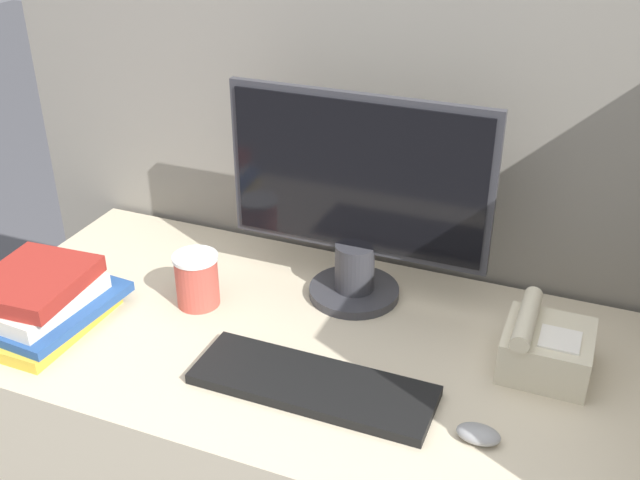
{
  "coord_description": "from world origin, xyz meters",
  "views": [
    {
      "loc": [
        0.49,
        -0.78,
        1.67
      ],
      "look_at": [
        0.02,
        0.39,
        0.98
      ],
      "focal_mm": 42.0,
      "sensor_mm": 36.0,
      "label": 1
    }
  ],
  "objects_px": {
    "mouse": "(478,434)",
    "book_stack": "(40,300)",
    "keyboard": "(313,385)",
    "coffee_cup": "(197,280)",
    "desk_telephone": "(545,348)",
    "monitor": "(357,204)"
  },
  "relations": [
    {
      "from": "desk_telephone",
      "to": "monitor",
      "type": "bearing_deg",
      "value": 165.14
    },
    {
      "from": "mouse",
      "to": "coffee_cup",
      "type": "height_order",
      "value": "coffee_cup"
    },
    {
      "from": "mouse",
      "to": "coffee_cup",
      "type": "relative_size",
      "value": 0.63
    },
    {
      "from": "keyboard",
      "to": "mouse",
      "type": "xyz_separation_m",
      "value": [
        0.31,
        -0.02,
        0.0
      ]
    },
    {
      "from": "desk_telephone",
      "to": "mouse",
      "type": "bearing_deg",
      "value": -107.29
    },
    {
      "from": "keyboard",
      "to": "book_stack",
      "type": "bearing_deg",
      "value": -178.76
    },
    {
      "from": "monitor",
      "to": "book_stack",
      "type": "bearing_deg",
      "value": -148.65
    },
    {
      "from": "monitor",
      "to": "desk_telephone",
      "type": "xyz_separation_m",
      "value": [
        0.42,
        -0.11,
        -0.17
      ]
    },
    {
      "from": "monitor",
      "to": "book_stack",
      "type": "relative_size",
      "value": 1.84
    },
    {
      "from": "monitor",
      "to": "keyboard",
      "type": "xyz_separation_m",
      "value": [
        0.04,
        -0.33,
        -0.21
      ]
    },
    {
      "from": "mouse",
      "to": "desk_telephone",
      "type": "xyz_separation_m",
      "value": [
        0.07,
        0.24,
        0.04
      ]
    },
    {
      "from": "mouse",
      "to": "book_stack",
      "type": "xyz_separation_m",
      "value": [
        -0.91,
        0.0,
        0.04
      ]
    },
    {
      "from": "monitor",
      "to": "coffee_cup",
      "type": "bearing_deg",
      "value": -152.19
    },
    {
      "from": "monitor",
      "to": "desk_telephone",
      "type": "relative_size",
      "value": 3.12
    },
    {
      "from": "coffee_cup",
      "to": "desk_telephone",
      "type": "distance_m",
      "value": 0.72
    },
    {
      "from": "monitor",
      "to": "keyboard",
      "type": "relative_size",
      "value": 1.25
    },
    {
      "from": "mouse",
      "to": "keyboard",
      "type": "bearing_deg",
      "value": 176.75
    },
    {
      "from": "coffee_cup",
      "to": "book_stack",
      "type": "distance_m",
      "value": 0.32
    },
    {
      "from": "book_stack",
      "to": "desk_telephone",
      "type": "xyz_separation_m",
      "value": [
        0.98,
        0.23,
        -0.01
      ]
    },
    {
      "from": "mouse",
      "to": "book_stack",
      "type": "bearing_deg",
      "value": 179.72
    },
    {
      "from": "book_stack",
      "to": "desk_telephone",
      "type": "distance_m",
      "value": 1.01
    },
    {
      "from": "book_stack",
      "to": "keyboard",
      "type": "bearing_deg",
      "value": 1.24
    }
  ]
}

